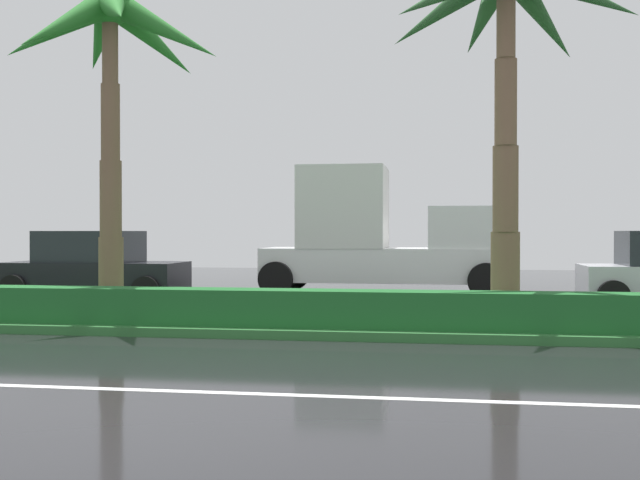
# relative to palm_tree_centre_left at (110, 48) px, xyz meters

# --- Properties ---
(ground_plane) EXTENTS (90.00, 42.00, 0.10)m
(ground_plane) POSITION_rel_palm_tree_centre_left_xyz_m (3.72, 0.98, -5.22)
(ground_plane) COLOR black
(near_lane_divider_stripe) EXTENTS (81.00, 0.14, 0.01)m
(near_lane_divider_stripe) POSITION_rel_palm_tree_centre_left_xyz_m (3.72, -6.02, -5.16)
(near_lane_divider_stripe) COLOR white
(near_lane_divider_stripe) RESTS_ON ground_plane
(median_strip) EXTENTS (85.50, 4.00, 0.15)m
(median_strip) POSITION_rel_palm_tree_centre_left_xyz_m (3.72, -0.02, -5.09)
(median_strip) COLOR #2D6B33
(median_strip) RESTS_ON ground_plane
(median_hedge) EXTENTS (76.50, 0.70, 0.60)m
(median_hedge) POSITION_rel_palm_tree_centre_left_xyz_m (3.72, -1.42, -4.72)
(median_hedge) COLOR #1E6028
(median_hedge) RESTS_ON median_strip
(palm_tree_centre_left) EXTENTS (4.40, 4.16, 6.35)m
(palm_tree_centre_left) POSITION_rel_palm_tree_centre_left_xyz_m (0.00, 0.00, 0.00)
(palm_tree_centre_left) COLOR brown
(palm_tree_centre_left) RESTS_ON median_strip
(palm_tree_centre) EXTENTS (4.63, 4.60, 6.74)m
(palm_tree_centre) POSITION_rel_palm_tree_centre_left_xyz_m (7.32, 0.34, 0.26)
(palm_tree_centre) COLOR brown
(palm_tree_centre) RESTS_ON median_strip
(car_in_traffic_leading) EXTENTS (4.30, 2.02, 1.72)m
(car_in_traffic_leading) POSITION_rel_palm_tree_centre_left_xyz_m (-2.24, 4.04, -4.34)
(car_in_traffic_leading) COLOR black
(car_in_traffic_leading) RESTS_ON ground_plane
(box_truck_lead) EXTENTS (6.40, 2.64, 3.46)m
(box_truck_lead) POSITION_rel_palm_tree_centre_left_xyz_m (4.50, 7.24, -3.62)
(box_truck_lead) COLOR white
(box_truck_lead) RESTS_ON ground_plane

